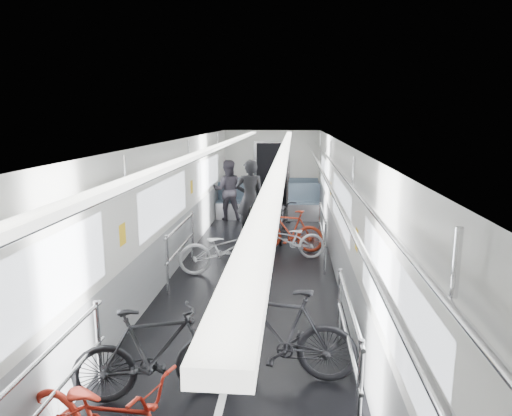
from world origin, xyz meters
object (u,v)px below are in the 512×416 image
Objects in this scene: bike_right_near at (279,332)px; bike_right_far at (289,230)px; bike_right_mid at (287,240)px; bike_left_far at (226,248)px; person_seated at (228,190)px; person_standing at (250,198)px; bike_left_mid at (156,353)px; bike_aisle at (282,218)px.

bike_right_far is at bearing -172.07° from bike_right_near.
bike_right_near reaches higher than bike_right_mid.
person_seated reaches higher than bike_left_far.
bike_right_far is at bearing 125.35° from person_standing.
bike_right_near is 7.91m from person_seated.
bike_right_near is at bearing 95.27° from person_seated.
bike_right_near is at bearing -179.89° from bike_left_far.
bike_left_far is 1.14× the size of bike_right_mid.
bike_left_mid reaches higher than bike_right_mid.
bike_right_mid is (1.09, 0.90, -0.06)m from bike_left_far.
person_seated reaches higher than bike_right_mid.
bike_left_far is 2.67m from bike_aisle.
bike_left_mid is at bearing -100.07° from bike_aisle.
person_standing reaches higher than bike_left_mid.
bike_right_mid is 0.82× the size of bike_aisle.
person_standing is at bearing 106.88° from person_seated.
person_standing is at bearing -21.93° from bike_left_far.
bike_aisle is at bearing -156.52° from bike_right_far.
bike_right_near is 1.15× the size of bike_right_far.
bike_right_far is at bearing -80.19° from bike_aisle.
bike_right_near is 0.92× the size of bike_aisle.
bike_aisle is 1.12× the size of person_seated.
bike_right_near is at bearing -84.34° from bike_left_mid.
person_seated is at bearing -159.12° from bike_right_near.
person_standing is (-0.88, 5.93, 0.41)m from bike_right_near.
bike_left_far is 1.18× the size of bike_right_far.
bike_aisle is at bearing 167.18° from person_standing.
bike_aisle is at bearing -170.24° from bike_right_near.
bike_left_mid is 5.49m from bike_right_far.
bike_left_far is 2.64m from person_standing.
bike_right_far is (1.13, 1.50, -0.01)m from bike_left_far.
bike_right_near is at bearing 12.83° from bike_right_far.
bike_right_far is 0.80× the size of person_standing.
bike_right_mid is 3.90m from person_seated.
bike_left_far is 4.45m from person_seated.
bike_aisle reaches higher than bike_left_far.
bike_aisle is 0.89m from person_standing.
bike_left_mid reaches higher than bike_aisle.
bike_right_near is at bearing 93.05° from person_standing.
person_seated reaches higher than bike_right_near.
bike_left_far reaches higher than bike_right_far.
bike_left_far is at bearing -23.43° from bike_right_far.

